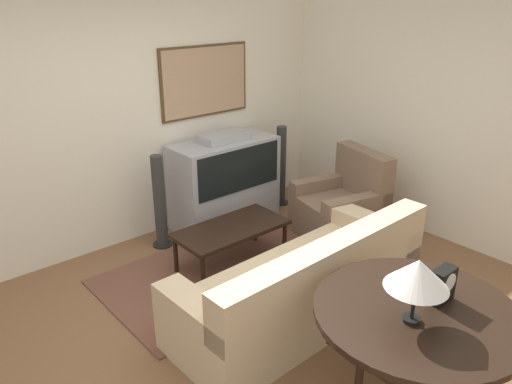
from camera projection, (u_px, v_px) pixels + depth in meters
ground_plane at (257, 328)px, 4.07m from camera, size 12.00×12.00×0.00m
wall_back at (121, 118)px, 5.06m from camera, size 12.00×0.10×2.70m
wall_right at (449, 116)px, 5.15m from camera, size 0.06×12.00×2.70m
area_rug at (229, 268)px, 4.94m from camera, size 2.42×1.42×0.01m
tv at (225, 181)px, 5.74m from camera, size 1.23×0.57×1.09m
couch at (305, 287)px, 4.10m from camera, size 2.29×0.91×0.82m
armchair at (341, 209)px, 5.49m from camera, size 0.97×0.97×0.96m
coffee_table at (231, 231)px, 4.86m from camera, size 1.11×0.55×0.42m
console_table at (417, 318)px, 3.08m from camera, size 1.28×1.28×0.74m
table_lamp at (418, 274)px, 2.84m from camera, size 0.37×0.37×0.41m
mantel_clock at (443, 285)px, 3.11m from camera, size 0.18×0.10×0.23m
speaker_tower_left at (160, 204)px, 5.21m from camera, size 0.21×0.21×1.01m
speaker_tower_right at (281, 168)px, 6.26m from camera, size 0.21×0.21×1.01m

